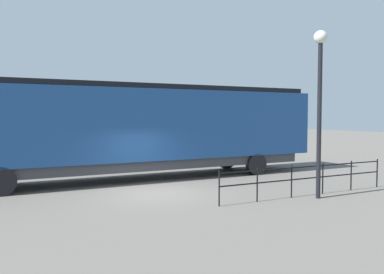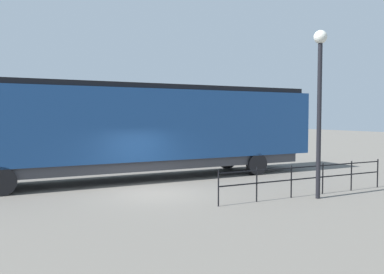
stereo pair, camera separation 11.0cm
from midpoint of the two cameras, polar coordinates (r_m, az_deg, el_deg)
name	(u,v)px [view 1 (the left image)]	position (r m, az deg, el deg)	size (l,w,h in m)	color
ground_plane	(154,193)	(15.94, -5.52, -7.84)	(120.00, 120.00, 0.00)	#666059
locomotive	(149,127)	(19.33, -6.25, 1.42)	(3.10, 18.30, 4.43)	navy
lamp_post	(320,85)	(15.31, 17.33, 7.00)	(0.48, 0.48, 6.03)	black
platform_fence	(308,176)	(15.83, 15.75, -5.23)	(0.05, 7.82, 1.19)	black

